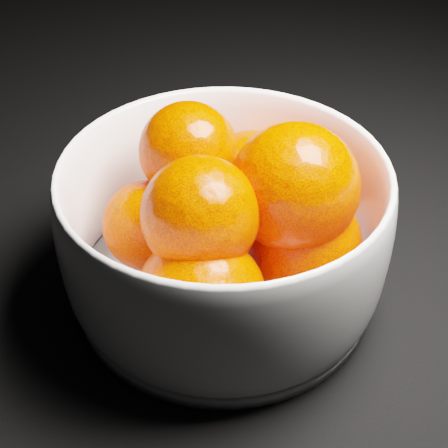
{
  "coord_description": "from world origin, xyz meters",
  "views": [
    {
      "loc": [
        -0.28,
        -0.11,
        0.37
      ],
      "look_at": [
        -0.25,
        0.25,
        0.07
      ],
      "focal_mm": 50.0,
      "sensor_mm": 36.0,
      "label": 1
    }
  ],
  "objects": [
    {
      "name": "bowl",
      "position": [
        -0.25,
        0.25,
        0.06
      ],
      "size": [
        0.25,
        0.25,
        0.12
      ],
      "rotation": [
        0.0,
        0.0,
        0.31
      ],
      "color": "white",
      "rests_on": "ground"
    },
    {
      "name": "orange_pile",
      "position": [
        -0.24,
        0.25,
        0.08
      ],
      "size": [
        0.2,
        0.22,
        0.14
      ],
      "color": "#FF3200",
      "rests_on": "bowl"
    }
  ]
}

